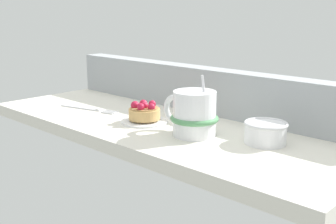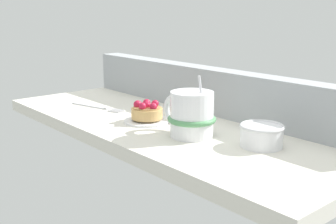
{
  "view_description": "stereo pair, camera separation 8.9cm",
  "coord_description": "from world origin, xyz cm",
  "px_view_note": "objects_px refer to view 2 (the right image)",
  "views": [
    {
      "loc": [
        64.02,
        -65.89,
        24.96
      ],
      "look_at": [
        4.22,
        -2.95,
        3.55
      ],
      "focal_mm": 46.22,
      "sensor_mm": 36.0,
      "label": 1
    },
    {
      "loc": [
        70.17,
        -59.41,
        24.96
      ],
      "look_at": [
        4.22,
        -2.95,
        3.55
      ],
      "focal_mm": 46.22,
      "sensor_mm": 36.0,
      "label": 2
    }
  ],
  "objects_px": {
    "dessert_plate": "(147,120)",
    "dessert_fork": "(97,107)",
    "sugar_bowl": "(262,135)",
    "raspberry_tart": "(147,111)",
    "coffee_mug": "(191,114)"
  },
  "relations": [
    {
      "from": "dessert_plate",
      "to": "dessert_fork",
      "type": "xyz_separation_m",
      "value": [
        -0.19,
        -0.01,
        -0.0
      ]
    },
    {
      "from": "dessert_plate",
      "to": "sugar_bowl",
      "type": "xyz_separation_m",
      "value": [
        0.27,
        0.05,
        0.02
      ]
    },
    {
      "from": "raspberry_tart",
      "to": "coffee_mug",
      "type": "xyz_separation_m",
      "value": [
        0.14,
        -0.0,
        0.02
      ]
    },
    {
      "from": "dessert_plate",
      "to": "sugar_bowl",
      "type": "relative_size",
      "value": 1.25
    },
    {
      "from": "raspberry_tart",
      "to": "sugar_bowl",
      "type": "relative_size",
      "value": 0.85
    },
    {
      "from": "dessert_plate",
      "to": "raspberry_tart",
      "type": "xyz_separation_m",
      "value": [
        -0.0,
        -0.0,
        0.02
      ]
    },
    {
      "from": "dessert_plate",
      "to": "dessert_fork",
      "type": "distance_m",
      "value": 0.19
    },
    {
      "from": "dessert_plate",
      "to": "raspberry_tart",
      "type": "distance_m",
      "value": 0.02
    },
    {
      "from": "coffee_mug",
      "to": "sugar_bowl",
      "type": "xyz_separation_m",
      "value": [
        0.13,
        0.05,
        -0.02
      ]
    },
    {
      "from": "dessert_plate",
      "to": "sugar_bowl",
      "type": "bearing_deg",
      "value": 10.9
    },
    {
      "from": "sugar_bowl",
      "to": "dessert_fork",
      "type": "bearing_deg",
      "value": -171.77
    },
    {
      "from": "coffee_mug",
      "to": "sugar_bowl",
      "type": "height_order",
      "value": "coffee_mug"
    },
    {
      "from": "dessert_fork",
      "to": "sugar_bowl",
      "type": "bearing_deg",
      "value": 8.23
    },
    {
      "from": "raspberry_tart",
      "to": "coffee_mug",
      "type": "height_order",
      "value": "coffee_mug"
    },
    {
      "from": "dessert_fork",
      "to": "sugar_bowl",
      "type": "height_order",
      "value": "sugar_bowl"
    }
  ]
}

